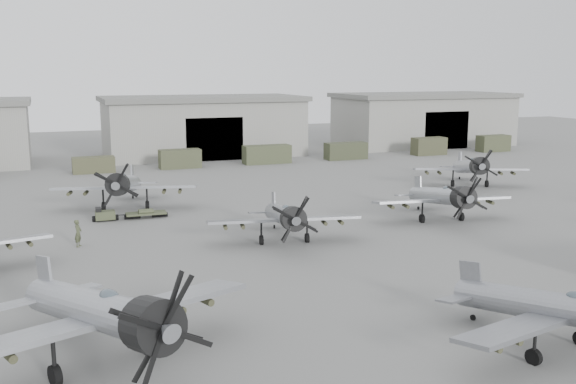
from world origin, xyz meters
name	(u,v)px	position (x,y,z in m)	size (l,w,h in m)	color
ground	(446,277)	(0.00, 0.00, 0.00)	(220.00, 220.00, 0.00)	#60605D
hangar_center	(203,126)	(0.00, 61.96, 4.37)	(29.00, 14.80, 8.70)	gray
hangar_right	(423,119)	(38.00, 61.96, 4.37)	(29.00, 14.80, 8.70)	gray
support_truck_2	(94,165)	(-16.68, 50.00, 0.98)	(5.02, 2.20, 1.96)	#43442D
support_truck_3	(180,159)	(-5.98, 50.00, 1.21)	(5.25, 2.20, 2.41)	#3F432C
support_truck_4	(267,154)	(5.86, 50.00, 1.24)	(6.42, 2.20, 2.48)	#3F452D
support_truck_5	(346,151)	(17.71, 50.00, 1.19)	(5.98, 2.20, 2.37)	#383D27
support_truck_6	(429,146)	(31.47, 50.00, 1.30)	(5.06, 2.20, 2.59)	#3E3F29
support_truck_7	(493,143)	(43.17, 50.00, 1.26)	(5.08, 2.20, 2.52)	#3F442C
aircraft_near_0	(103,313)	(-20.47, -5.37, 2.50)	(13.59, 12.27, 5.49)	#95979D
aircraft_near_1	(564,310)	(-1.73, -11.08, 2.09)	(11.55, 10.39, 4.59)	gray
aircraft_mid_1	(285,216)	(-6.46, 10.59, 2.02)	(11.21, 10.09, 4.45)	gray
aircraft_mid_2	(443,197)	(8.15, 12.33, 2.11)	(11.69, 10.52, 4.64)	#979A9F
aircraft_far_0	(124,185)	(-15.77, 26.46, 2.32)	(12.82, 11.54, 5.11)	#989CA0
aircraft_far_1	(471,167)	(20.37, 25.10, 2.20)	(11.83, 10.72, 4.83)	#A0A2A9
tug_trailer	(121,215)	(-16.60, 22.68, 0.44)	(5.85, 1.32, 1.17)	#41472E
ground_crew	(78,233)	(-20.40, 15.13, 0.97)	(0.71, 0.47, 1.95)	#434930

